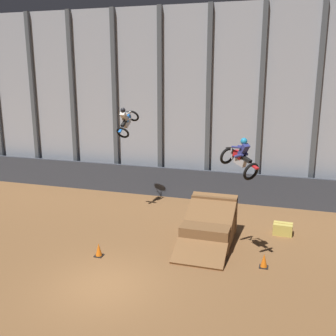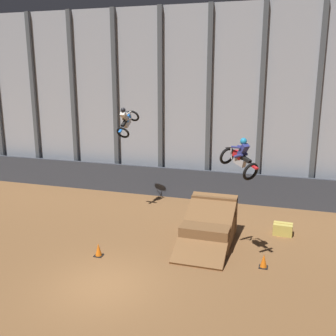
% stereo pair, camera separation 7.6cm
% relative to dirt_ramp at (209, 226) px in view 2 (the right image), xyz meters
% --- Properties ---
extents(ground_plane, '(60.00, 60.00, 0.00)m').
position_rel_dirt_ramp_xyz_m(ground_plane, '(-2.96, -5.21, -0.67)').
color(ground_plane, brown).
extents(arena_back_wall, '(32.00, 0.40, 11.51)m').
position_rel_dirt_ramp_xyz_m(arena_back_wall, '(-2.96, 6.53, 5.08)').
color(arena_back_wall, '#A3A8B2').
rests_on(arena_back_wall, ground_plane).
extents(lower_barrier, '(31.36, 0.20, 1.87)m').
position_rel_dirt_ramp_xyz_m(lower_barrier, '(-2.96, 5.76, 0.26)').
color(lower_barrier, '#383D47').
rests_on(lower_barrier, ground_plane).
extents(dirt_ramp, '(2.21, 4.26, 1.99)m').
position_rel_dirt_ramp_xyz_m(dirt_ramp, '(0.00, 0.00, 0.00)').
color(dirt_ramp, brown).
rests_on(dirt_ramp, ground_plane).
extents(rider_bike_left_air, '(0.90, 1.85, 1.70)m').
position_rel_dirt_ramp_xyz_m(rider_bike_left_air, '(-5.15, 2.59, 4.43)').
color(rider_bike_left_air, black).
extents(rider_bike_right_air, '(1.73, 1.62, 1.62)m').
position_rel_dirt_ramp_xyz_m(rider_bike_right_air, '(1.49, -1.96, 3.75)').
color(rider_bike_right_air, black).
extents(traffic_cone_near_ramp, '(0.36, 0.36, 0.58)m').
position_rel_dirt_ramp_xyz_m(traffic_cone_near_ramp, '(-4.20, -3.04, -0.39)').
color(traffic_cone_near_ramp, black).
rests_on(traffic_cone_near_ramp, ground_plane).
extents(traffic_cone_arena_edge, '(0.36, 0.36, 0.58)m').
position_rel_dirt_ramp_xyz_m(traffic_cone_arena_edge, '(2.62, -2.01, -0.39)').
color(traffic_cone_arena_edge, black).
rests_on(traffic_cone_arena_edge, ground_plane).
extents(hay_bale_trackside, '(0.93, 0.64, 0.57)m').
position_rel_dirt_ramp_xyz_m(hay_bale_trackside, '(3.28, 1.64, -0.39)').
color(hay_bale_trackside, '#CCB751').
rests_on(hay_bale_trackside, ground_plane).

